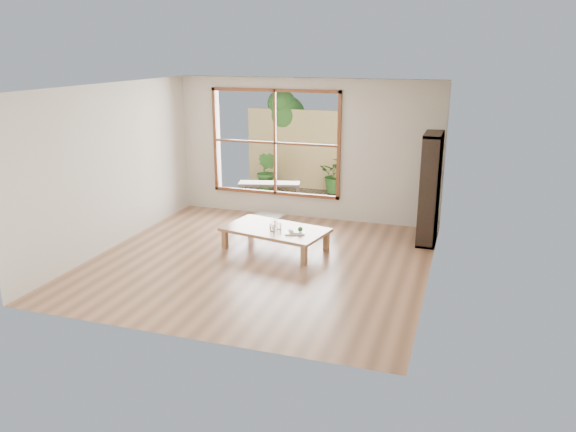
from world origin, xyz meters
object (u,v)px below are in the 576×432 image
Objects in this scene: low_table at (275,231)px; food_tray at (296,232)px; garden_bench at (269,185)px; bookshelf at (430,189)px.

food_tray reaches higher than low_table.
food_tray is 3.15m from garden_bench.
bookshelf is 4.97× the size of food_tray.
food_tray is (0.38, -0.13, 0.07)m from low_table.
bookshelf reaches higher than garden_bench.
bookshelf is at bearing -38.46° from garden_bench.
garden_bench reaches higher than low_table.
garden_bench is (-1.46, 2.80, -0.01)m from food_tray.
low_table is at bearing -82.39° from garden_bench.
food_tray is at bearing -76.83° from garden_bench.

